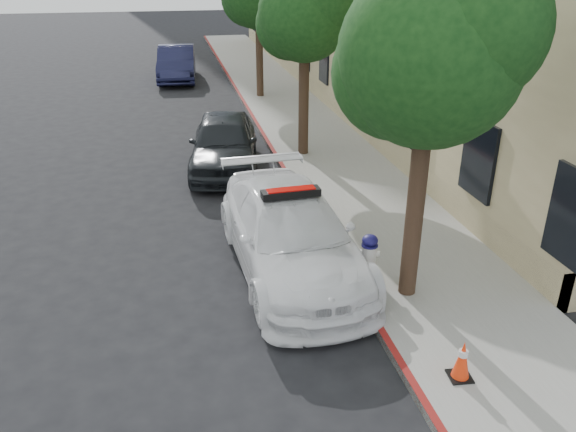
{
  "coord_description": "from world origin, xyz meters",
  "views": [
    {
      "loc": [
        -0.93,
        -9.89,
        5.56
      ],
      "look_at": [
        1.11,
        -0.23,
        1.0
      ],
      "focal_mm": 35.0,
      "sensor_mm": 36.0,
      "label": 1
    }
  ],
  "objects_px": {
    "fire_hydrant": "(369,258)",
    "parked_car_far": "(177,63)",
    "traffic_cone": "(462,360)",
    "police_car": "(291,233)",
    "parked_car_mid": "(224,142)"
  },
  "relations": [
    {
      "from": "fire_hydrant",
      "to": "traffic_cone",
      "type": "relative_size",
      "value": 1.5
    },
    {
      "from": "parked_car_mid",
      "to": "parked_car_far",
      "type": "xyz_separation_m",
      "value": [
        -0.92,
        13.39,
        0.04
      ]
    },
    {
      "from": "police_car",
      "to": "parked_car_mid",
      "type": "relative_size",
      "value": 1.18
    },
    {
      "from": "parked_car_mid",
      "to": "fire_hydrant",
      "type": "bearing_deg",
      "value": -66.99
    },
    {
      "from": "parked_car_mid",
      "to": "parked_car_far",
      "type": "distance_m",
      "value": 13.43
    },
    {
      "from": "police_car",
      "to": "fire_hydrant",
      "type": "height_order",
      "value": "police_car"
    },
    {
      "from": "parked_car_mid",
      "to": "fire_hydrant",
      "type": "xyz_separation_m",
      "value": [
        1.88,
        -6.97,
        -0.19
      ]
    },
    {
      "from": "parked_car_far",
      "to": "traffic_cone",
      "type": "height_order",
      "value": "parked_car_far"
    },
    {
      "from": "parked_car_mid",
      "to": "fire_hydrant",
      "type": "distance_m",
      "value": 7.22
    },
    {
      "from": "parked_car_far",
      "to": "fire_hydrant",
      "type": "relative_size",
      "value": 5.42
    },
    {
      "from": "parked_car_mid",
      "to": "traffic_cone",
      "type": "relative_size",
      "value": 7.49
    },
    {
      "from": "traffic_cone",
      "to": "parked_car_far",
      "type": "bearing_deg",
      "value": 97.87
    },
    {
      "from": "police_car",
      "to": "parked_car_mid",
      "type": "distance_m",
      "value": 6.07
    },
    {
      "from": "police_car",
      "to": "traffic_cone",
      "type": "distance_m",
      "value": 4.09
    },
    {
      "from": "fire_hydrant",
      "to": "parked_car_far",
      "type": "bearing_deg",
      "value": 119.7
    }
  ]
}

